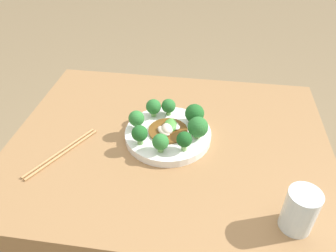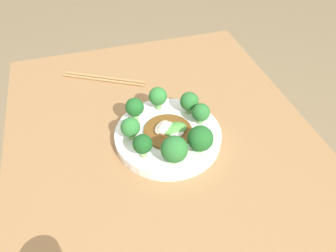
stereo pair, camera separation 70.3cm
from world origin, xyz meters
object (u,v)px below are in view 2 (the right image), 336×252
broccoli_east (177,149)px  broccoli_northeast (200,139)px  broccoli_west (158,97)px  chopsticks (104,79)px  broccoli_northwest (189,102)px  broccoli_north (201,113)px  broccoli_south (131,128)px  broccoli_southwest (135,108)px  plate (168,136)px  broccoli_southeast (143,144)px  stirfry_center (170,130)px

broccoli_east → broccoli_northeast: size_ratio=1.02×
broccoli_west → chopsticks: size_ratio=0.27×
broccoli_northwest → broccoli_north: broccoli_northwest is taller
broccoli_south → broccoli_northeast: bearing=60.0°
broccoli_northwest → broccoli_southwest: broccoli_southwest is taller
plate → broccoli_west: (-0.09, 0.00, 0.05)m
broccoli_northwest → broccoli_east: 0.16m
broccoli_north → broccoli_east: bearing=-43.2°
broccoli_northeast → broccoli_south: bearing=-120.0°
broccoli_southeast → broccoli_north: 0.17m
broccoli_west → broccoli_east: 0.18m
broccoli_east → broccoli_northeast: 0.06m
broccoli_west → broccoli_east: (0.18, -0.01, -0.00)m
broccoli_west → broccoli_south: size_ratio=1.08×
plate → broccoli_northeast: (0.07, 0.05, 0.05)m
broccoli_east → broccoli_northwest: bearing=151.3°
broccoli_southeast → chopsticks: 0.34m
broccoli_northwest → broccoli_southwest: size_ratio=0.98×
broccoli_west → stirfry_center: size_ratio=0.52×
chopsticks → broccoli_south: bearing=5.4°
broccoli_southwest → stirfry_center: broccoli_southwest is taller
broccoli_west → broccoli_southeast: (0.14, -0.07, 0.00)m
chopsticks → broccoli_southwest: bearing=12.8°
plate → broccoli_southeast: size_ratio=4.28×
stirfry_center → chopsticks: bearing=-157.9°
stirfry_center → broccoli_northwest: bearing=130.2°
stirfry_center → chopsticks: stirfry_center is taller
broccoli_west → broccoli_southeast: broccoli_west is taller
broccoli_northwest → chopsticks: size_ratio=0.25×
broccoli_west → chopsticks: (-0.19, -0.11, -0.05)m
plate → broccoli_north: broccoli_north is taller
broccoli_west → broccoli_southwest: size_ratio=1.02×
plate → broccoli_south: bearing=-95.0°
broccoli_west → broccoli_southeast: 0.16m
plate → broccoli_southwest: bearing=-137.8°
broccoli_north → chopsticks: bearing=-144.4°
broccoli_north → broccoli_south: (0.00, -0.17, 0.00)m
broccoli_northwest → broccoli_north: 0.05m
broccoli_east → broccoli_northeast: broccoli_east is taller
broccoli_east → broccoli_north: 0.13m
broccoli_south → stirfry_center: (0.01, 0.09, -0.02)m
plate → broccoli_southwest: (-0.07, -0.06, 0.05)m
broccoli_southeast → broccoli_south: bearing=-167.5°
broccoli_southwest → stirfry_center: size_ratio=0.51×
plate → broccoli_northwest: size_ratio=4.40×
plate → broccoli_east: size_ratio=3.86×
broccoli_southwest → broccoli_south: bearing=-20.5°
broccoli_east → chopsticks: size_ratio=0.29×
broccoli_west → broccoli_northeast: size_ratio=0.94×
chopsticks → broccoli_southeast: bearing=6.7°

